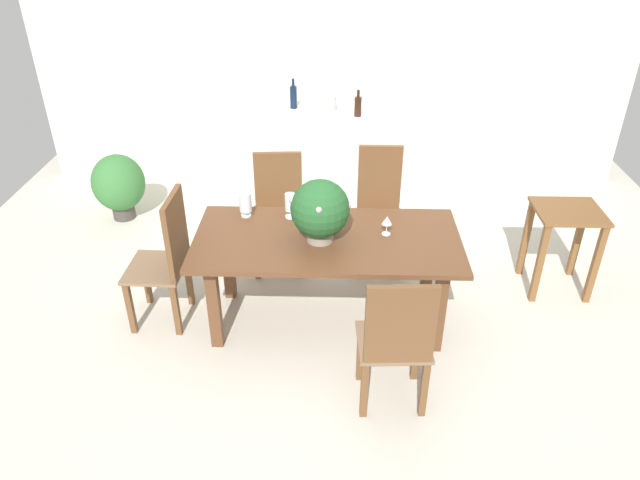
# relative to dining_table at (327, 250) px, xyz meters

# --- Properties ---
(ground_plane) EXTENTS (7.04, 7.04, 0.00)m
(ground_plane) POSITION_rel_dining_table_xyz_m (0.00, 0.08, -0.65)
(ground_plane) COLOR beige
(back_wall) EXTENTS (6.40, 0.10, 2.60)m
(back_wall) POSITION_rel_dining_table_xyz_m (0.00, 2.68, 0.65)
(back_wall) COLOR beige
(back_wall) RESTS_ON ground
(dining_table) EXTENTS (1.93, 0.93, 0.75)m
(dining_table) POSITION_rel_dining_table_xyz_m (0.00, 0.00, 0.00)
(dining_table) COLOR brown
(dining_table) RESTS_ON ground
(chair_near_right) EXTENTS (0.47, 0.42, 1.02)m
(chair_near_right) POSITION_rel_dining_table_xyz_m (0.44, -0.88, -0.08)
(chair_near_right) COLOR brown
(chair_near_right) RESTS_ON ground
(chair_head_end) EXTENTS (0.44, 0.47, 1.07)m
(chair_head_end) POSITION_rel_dining_table_xyz_m (-1.18, -0.00, -0.06)
(chair_head_end) COLOR brown
(chair_head_end) RESTS_ON ground
(chair_far_left) EXTENTS (0.48, 0.51, 0.99)m
(chair_far_left) POSITION_rel_dining_table_xyz_m (-0.44, 0.89, -0.10)
(chair_far_left) COLOR brown
(chair_far_left) RESTS_ON ground
(chair_far_right) EXTENTS (0.41, 0.41, 1.08)m
(chair_far_right) POSITION_rel_dining_table_xyz_m (0.43, 0.89, -0.06)
(chair_far_right) COLOR brown
(chair_far_right) RESTS_ON ground
(flower_centerpiece) EXTENTS (0.43, 0.42, 0.46)m
(flower_centerpiece) POSITION_rel_dining_table_xyz_m (-0.05, -0.03, 0.35)
(flower_centerpiece) COLOR gray
(flower_centerpiece) RESTS_ON dining_table
(crystal_vase_left) EXTENTS (0.09, 0.09, 0.19)m
(crystal_vase_left) POSITION_rel_dining_table_xyz_m (-0.63, 0.31, 0.22)
(crystal_vase_left) COLOR silver
(crystal_vase_left) RESTS_ON dining_table
(crystal_vase_center_near) EXTENTS (0.08, 0.08, 0.20)m
(crystal_vase_center_near) POSITION_rel_dining_table_xyz_m (-0.29, 0.30, 0.22)
(crystal_vase_center_near) COLOR silver
(crystal_vase_center_near) RESTS_ON dining_table
(wine_glass) EXTENTS (0.07, 0.07, 0.15)m
(wine_glass) POSITION_rel_dining_table_xyz_m (0.43, 0.06, 0.22)
(wine_glass) COLOR silver
(wine_glass) RESTS_ON dining_table
(kitchen_counter) EXTENTS (1.41, 0.70, 0.99)m
(kitchen_counter) POSITION_rel_dining_table_xyz_m (0.06, 2.08, -0.15)
(kitchen_counter) COLOR silver
(kitchen_counter) RESTS_ON ground
(wine_bottle_clear) EXTENTS (0.07, 0.07, 0.26)m
(wine_bottle_clear) POSITION_rel_dining_table_xyz_m (0.26, 1.96, 0.45)
(wine_bottle_clear) COLOR black
(wine_bottle_clear) RESTS_ON kitchen_counter
(wine_bottle_green) EXTENTS (0.08, 0.08, 0.24)m
(wine_bottle_green) POSITION_rel_dining_table_xyz_m (0.01, 2.08, 0.44)
(wine_bottle_green) COLOR #B2BFB7
(wine_bottle_green) RESTS_ON kitchen_counter
(wine_bottle_tall) EXTENTS (0.07, 0.07, 0.30)m
(wine_bottle_tall) POSITION_rel_dining_table_xyz_m (-0.39, 2.18, 0.47)
(wine_bottle_tall) COLOR #0F1E38
(wine_bottle_tall) RESTS_ON kitchen_counter
(side_table) EXTENTS (0.52, 0.48, 0.74)m
(side_table) POSITION_rel_dining_table_xyz_m (1.91, 0.51, -0.12)
(side_table) COLOR brown
(side_table) RESTS_ON ground
(potted_plant_floor) EXTENTS (0.52, 0.52, 0.68)m
(potted_plant_floor) POSITION_rel_dining_table_xyz_m (-2.12, 1.62, -0.27)
(potted_plant_floor) COLOR #423D38
(potted_plant_floor) RESTS_ON ground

